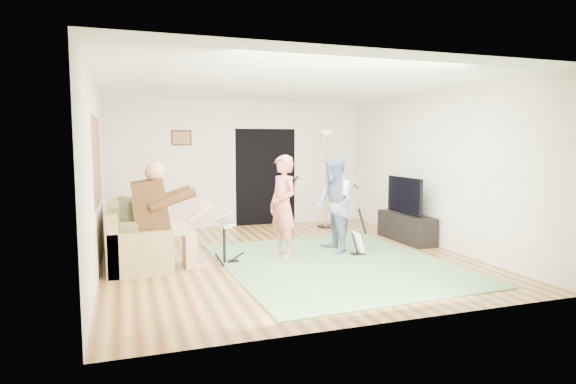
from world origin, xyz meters
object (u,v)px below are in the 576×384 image
object	(u,v)px
drum_kit	(224,244)
dining_chair	(147,225)
tv_cabinet	(406,227)
guitarist	(334,205)
guitar_spare	(358,242)
television	(404,195)
torchiere_lamp	(326,161)
singer	(283,207)
sofa	(133,242)

from	to	relation	value
drum_kit	dining_chair	bearing A→B (deg)	121.12
dining_chair	tv_cabinet	xyz separation A→B (m)	(4.54, -1.16, -0.10)
guitarist	guitar_spare	xyz separation A→B (m)	(0.28, -0.31, -0.58)
guitarist	television	world-z (taller)	guitarist
guitar_spare	guitarist	bearing A→B (deg)	132.43
tv_cabinet	television	bearing A→B (deg)	180.00
guitar_spare	torchiere_lamp	world-z (taller)	torchiere_lamp
drum_kit	guitarist	world-z (taller)	guitarist
drum_kit	torchiere_lamp	xyz separation A→B (m)	(2.67, 2.36, 1.12)
tv_cabinet	drum_kit	bearing A→B (deg)	-170.78
singer	tv_cabinet	world-z (taller)	singer
sofa	tv_cabinet	xyz separation A→B (m)	(4.80, -0.08, -0.04)
singer	television	size ratio (longest dim) A/B	1.54
singer	guitar_spare	xyz separation A→B (m)	(1.18, -0.27, -0.59)
guitarist	guitar_spare	world-z (taller)	guitarist
singer	guitarist	distance (m)	0.90
guitarist	tv_cabinet	world-z (taller)	guitarist
sofa	dining_chair	world-z (taller)	dining_chair
torchiere_lamp	guitar_spare	bearing A→B (deg)	-101.79
sofa	torchiere_lamp	xyz separation A→B (m)	(3.96, 1.71, 1.12)
drum_kit	guitarist	bearing A→B (deg)	4.63
sofa	torchiere_lamp	world-z (taller)	torchiere_lamp
guitarist	tv_cabinet	xyz separation A→B (m)	(1.64, 0.42, -0.54)
television	guitarist	bearing A→B (deg)	-165.33
guitarist	torchiere_lamp	size ratio (longest dim) A/B	0.77
guitarist	dining_chair	xyz separation A→B (m)	(-2.90, 1.57, -0.44)
torchiere_lamp	dining_chair	size ratio (longest dim) A/B	2.08
drum_kit	guitar_spare	world-z (taller)	guitar_spare
singer	dining_chair	distance (m)	2.61
guitarist	torchiere_lamp	bearing A→B (deg)	160.08
dining_chair	tv_cabinet	bearing A→B (deg)	-2.37
drum_kit	guitar_spare	size ratio (longest dim) A/B	0.88
singer	guitar_spare	world-z (taller)	singer
sofa	guitarist	size ratio (longest dim) A/B	1.34
sofa	dining_chair	bearing A→B (deg)	76.68
sofa	torchiere_lamp	size ratio (longest dim) A/B	1.04
torchiere_lamp	television	distance (m)	2.04
sofa	television	xyz separation A→B (m)	(4.75, -0.08, 0.56)
television	torchiere_lamp	bearing A→B (deg)	113.60
guitarist	guitar_spare	distance (m)	0.71
guitar_spare	drum_kit	bearing A→B (deg)	175.72
drum_kit	sofa	bearing A→B (deg)	153.35
sofa	television	world-z (taller)	television
singer	guitarist	world-z (taller)	singer
sofa	guitarist	world-z (taller)	guitarist
torchiere_lamp	tv_cabinet	world-z (taller)	torchiere_lamp
sofa	torchiere_lamp	distance (m)	4.46
guitarist	torchiere_lamp	distance (m)	2.44
torchiere_lamp	dining_chair	distance (m)	3.91
dining_chair	television	bearing A→B (deg)	-2.52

